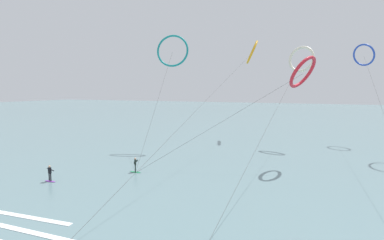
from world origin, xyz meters
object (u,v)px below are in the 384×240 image
at_px(kite_amber, 252,52).
at_px(kite_crimson, 303,72).
at_px(kite_teal, 173,51).
at_px(surfer_violet, 50,174).
at_px(kite_ivory, 301,59).
at_px(surfer_emerald, 135,166).
at_px(kite_cobalt, 364,55).

bearing_deg(kite_amber, kite_crimson, 11.11).
bearing_deg(kite_teal, surfer_violet, -112.09).
distance_m(kite_ivory, kite_amber, 11.31).
height_order(kite_crimson, kite_amber, kite_amber).
xyz_separation_m(surfer_emerald, kite_cobalt, (25.77, 32.06, 14.59)).
xyz_separation_m(surfer_violet, kite_cobalt, (31.91, 38.53, 14.59)).
distance_m(kite_teal, kite_ivory, 20.72).
distance_m(surfer_violet, kite_cobalt, 52.11).
distance_m(surfer_violet, kite_teal, 26.04).
bearing_deg(kite_ivory, kite_amber, 167.53).
bearing_deg(kite_crimson, kite_ivory, -155.23).
distance_m(kite_crimson, kite_cobalt, 23.79).
bearing_deg(kite_teal, kite_cobalt, 19.41).
relative_size(surfer_emerald, kite_amber, 0.03).
bearing_deg(surfer_violet, kite_ivory, 64.42).
distance_m(kite_crimson, kite_amber, 22.81).
distance_m(surfer_emerald, surfer_violet, 8.92).
bearing_deg(surfer_violet, kite_crimson, 46.25).
xyz_separation_m(kite_teal, kite_amber, (9.24, 15.23, 0.96)).
xyz_separation_m(surfer_violet, kite_ivory, (22.23, 30.33, 13.53)).
height_order(surfer_violet, kite_crimson, kite_crimson).
xyz_separation_m(surfer_emerald, surfer_violet, (-6.14, -6.47, 0.00)).
height_order(kite_ivory, kite_amber, kite_amber).
bearing_deg(kite_cobalt, kite_crimson, 104.11).
xyz_separation_m(surfer_emerald, kite_teal, (-2.45, 14.69, 14.72)).
xyz_separation_m(kite_cobalt, kite_amber, (-18.99, -2.14, 1.09)).
xyz_separation_m(surfer_emerald, kite_ivory, (16.09, 23.86, 13.53)).
distance_m(surfer_emerald, kite_crimson, 22.70).
xyz_separation_m(surfer_emerald, kite_crimson, (17.17, 10.21, 10.78)).
xyz_separation_m(kite_crimson, kite_cobalt, (8.60, 21.85, 3.81)).
bearing_deg(surfer_emerald, kite_teal, -26.42).
relative_size(kite_cobalt, kite_ivory, 1.35).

